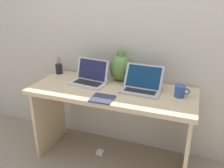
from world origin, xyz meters
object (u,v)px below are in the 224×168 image
(laptop_left, at_px, (90,77))
(pen_cup, at_px, (59,69))
(green_vase, at_px, (121,67))
(power_brick, at_px, (100,152))
(coffee_mug, at_px, (180,91))
(laptop_right, at_px, (142,84))
(notebook_stack, at_px, (102,99))

(laptop_left, xyz_separation_m, pen_cup, (-0.42, 0.13, -0.01))
(green_vase, bearing_deg, power_brick, -121.70)
(coffee_mug, height_order, pen_cup, pen_cup)
(green_vase, xyz_separation_m, pen_cup, (-0.67, -0.03, -0.08))
(laptop_right, relative_size, pen_cup, 1.95)
(laptop_left, distance_m, pen_cup, 0.44)
(notebook_stack, bearing_deg, power_brick, 119.10)
(pen_cup, distance_m, power_brick, 0.97)
(coffee_mug, bearing_deg, power_brick, -177.87)
(coffee_mug, bearing_deg, green_vase, 161.22)
(green_vase, xyz_separation_m, notebook_stack, (-0.00, -0.47, -0.13))
(notebook_stack, bearing_deg, pen_cup, 147.18)
(pen_cup, bearing_deg, power_brick, -19.45)
(coffee_mug, bearing_deg, notebook_stack, -155.06)
(coffee_mug, bearing_deg, laptop_left, 177.82)
(green_vase, relative_size, power_brick, 4.24)
(laptop_left, height_order, pen_cup, laptop_left)
(laptop_left, bearing_deg, notebook_stack, -50.77)
(green_vase, bearing_deg, pen_cup, -177.07)
(power_brick, bearing_deg, green_vase, 58.30)
(laptop_right, relative_size, power_brick, 5.00)
(notebook_stack, relative_size, pen_cup, 1.02)
(laptop_left, height_order, green_vase, green_vase)
(power_brick, bearing_deg, laptop_right, 7.40)
(pen_cup, bearing_deg, notebook_stack, -32.82)
(power_brick, bearing_deg, pen_cup, 160.55)
(notebook_stack, height_order, pen_cup, pen_cup)
(laptop_left, height_order, coffee_mug, laptop_left)
(laptop_left, distance_m, notebook_stack, 0.39)
(green_vase, bearing_deg, laptop_left, -146.39)
(coffee_mug, distance_m, power_brick, 1.07)
(laptop_right, distance_m, coffee_mug, 0.33)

